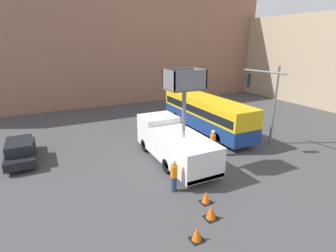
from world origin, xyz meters
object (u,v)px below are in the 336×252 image
Objects in this scene: road_worker_near_truck at (174,175)px; traffic_cone_mid_road at (211,212)px; traffic_cone_near_truck at (197,234)px; city_bus at (206,112)px; traffic_light_pole at (266,94)px; traffic_cone_far_side at (206,197)px; utility_truck at (174,141)px; parked_car_curbside at (20,151)px; road_worker_directing at (213,143)px.

traffic_cone_mid_road is (0.45, -2.78, -0.61)m from road_worker_near_truck.
traffic_cone_near_truck is 1.58m from traffic_cone_mid_road.
traffic_light_pole is at bearing -179.85° from city_bus.
traffic_cone_far_side reaches higher than traffic_cone_near_truck.
utility_truck reaches higher than parked_car_curbside.
road_worker_near_truck is 5.37m from road_worker_directing.
traffic_light_pole is 12.03m from traffic_cone_near_truck.
parked_car_curbside is (-11.96, 4.96, -0.20)m from road_worker_directing.
traffic_cone_mid_road reaches higher than traffic_cone_far_side.
traffic_light_pole is at bearing 92.76° from road_worker_near_truck.
road_worker_directing is 7.00m from traffic_cone_mid_road.
parked_car_curbside reaches higher than traffic_cone_mid_road.
road_worker_near_truck is (-1.70, -3.26, -0.50)m from utility_truck.
traffic_cone_far_side is (-3.61, -4.53, -0.66)m from road_worker_directing.
traffic_cone_near_truck is (-2.57, -6.92, -1.15)m from utility_truck.
utility_truck is 5.11m from traffic_cone_far_side.
traffic_cone_mid_road is at bearing 129.55° from city_bus.
traffic_light_pole is 9.61m from road_worker_near_truck.
traffic_cone_near_truck is at bearing -8.56° from road_worker_directing.
city_bus is at bearing 56.11° from traffic_cone_far_side.
traffic_light_pole reaches higher than traffic_cone_far_side.
parked_car_curbside is (-7.42, 7.82, -0.18)m from road_worker_near_truck.
city_bus is 5.41m from road_worker_directing.
utility_truck is 2.91m from road_worker_directing.
traffic_light_pole is 3.17× the size of road_worker_directing.
traffic_cone_mid_road is 1.08× the size of traffic_cone_far_side.
traffic_cone_far_side is (-0.76, -4.92, -1.14)m from utility_truck.
traffic_cone_mid_road is (-1.25, -6.04, -1.12)m from utility_truck.
city_bus is at bearing 107.75° from traffic_light_pole.
traffic_cone_near_truck is 0.13× the size of parked_car_curbside.
traffic_cone_near_truck is (-7.99, -11.21, -1.49)m from city_bus.
traffic_cone_near_truck is 0.97× the size of traffic_cone_far_side.
traffic_cone_near_truck is at bearing -132.11° from traffic_cone_far_side.
traffic_cone_mid_road is 0.15× the size of parked_car_curbside.
traffic_cone_mid_road is at bearing 33.60° from traffic_cone_near_truck.
traffic_light_pole is (1.60, -4.99, 2.28)m from city_bus.
road_worker_near_truck is 10.78m from parked_car_curbside.
road_worker_near_truck is 2.01m from traffic_cone_far_side.
road_worker_near_truck is at bearing 76.65° from traffic_cone_near_truck.
traffic_cone_near_truck is (-9.59, -6.21, -3.77)m from traffic_light_pole.
parked_car_curbside is at bearing -150.13° from road_worker_near_truck.
traffic_light_pole is (7.02, -0.70, 2.62)m from utility_truck.
city_bus is 5.70× the size of road_worker_directing.
road_worker_directing is at bearing 54.07° from traffic_cone_mid_road.
traffic_light_pole is 9.89× the size of traffic_cone_near_truck.
utility_truck is 12.20× the size of traffic_cone_near_truck.
city_bus is at bearing 57.14° from traffic_cone_mid_road.
traffic_light_pole is 5.21m from road_worker_directing.
road_worker_near_truck is at bearing -46.54° from parked_car_curbside.
road_worker_near_truck is at bearing -26.61° from road_worker_directing.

